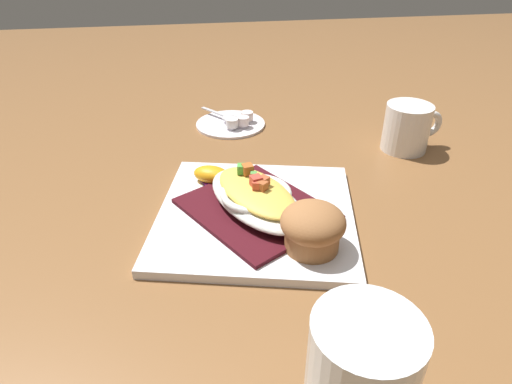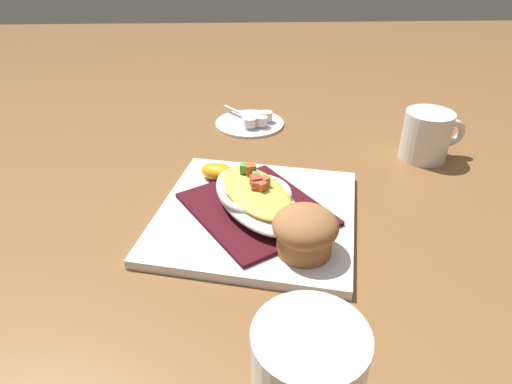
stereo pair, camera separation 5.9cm
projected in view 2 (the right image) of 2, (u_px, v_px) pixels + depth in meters
The scene contains 13 objects.
ground_plane at pixel (256, 218), 0.61m from camera, with size 2.60×2.60×0.00m, color brown.
square_plate at pixel (256, 215), 0.61m from camera, with size 0.26×0.26×0.01m, color white.
folded_napkin at pixel (256, 209), 0.60m from camera, with size 0.18×0.15×0.01m, color #420F17.
gratin_dish at pixel (256, 196), 0.59m from camera, with size 0.20×0.15×0.05m.
muffin at pixel (305, 231), 0.52m from camera, with size 0.08×0.08×0.06m.
orange_garnish at pixel (219, 173), 0.67m from camera, with size 0.05×0.06×0.02m.
coffee_mug at pixel (426, 137), 0.74m from camera, with size 0.08×0.11×0.08m.
stemmed_glass at pixel (307, 380), 0.29m from camera, with size 0.07×0.07×0.14m.
creamer_saucer at pixel (251, 122), 0.88m from camera, with size 0.14×0.14×0.01m, color white.
spoon at pixel (249, 117), 0.88m from camera, with size 0.09×0.08×0.01m.
creamer_cup_0 at pixel (248, 122), 0.85m from camera, with size 0.02×0.02×0.02m, color white.
creamer_cup_1 at pixel (261, 121), 0.85m from camera, with size 0.02×0.02×0.02m, color white.
creamer_cup_2 at pixel (266, 116), 0.87m from camera, with size 0.02×0.02×0.02m, color white.
Camera 2 is at (0.50, -0.02, 0.35)m, focal length 31.20 mm.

